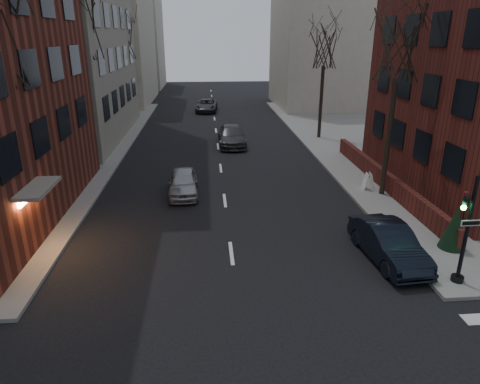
# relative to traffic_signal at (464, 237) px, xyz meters

# --- Properties ---
(low_wall_right) EXTENTS (0.35, 16.00, 1.00)m
(low_wall_right) POSITION_rel_traffic_signal_xyz_m (1.36, 10.01, -1.26)
(low_wall_right) COLOR #591F19
(low_wall_right) RESTS_ON sidewalk_far_right
(building_distant_la) EXTENTS (14.00, 16.00, 18.00)m
(building_distant_la) POSITION_rel_traffic_signal_xyz_m (-22.94, 46.01, 7.09)
(building_distant_la) COLOR #BFB3A1
(building_distant_la) RESTS_ON ground
(building_distant_ra) EXTENTS (14.00, 14.00, 16.00)m
(building_distant_ra) POSITION_rel_traffic_signal_xyz_m (7.06, 41.01, 6.09)
(building_distant_ra) COLOR #BFB3A1
(building_distant_ra) RESTS_ON ground
(building_distant_lb) EXTENTS (10.00, 12.00, 14.00)m
(building_distant_lb) POSITION_rel_traffic_signal_xyz_m (-20.94, 63.01, 5.09)
(building_distant_lb) COLOR #BFB3A1
(building_distant_lb) RESTS_ON ground
(traffic_signal) EXTENTS (0.76, 0.44, 4.00)m
(traffic_signal) POSITION_rel_traffic_signal_xyz_m (0.00, 0.00, 0.00)
(traffic_signal) COLOR black
(traffic_signal) RESTS_ON sidewalk_far_right
(tree_left_b) EXTENTS (4.40, 4.40, 10.80)m
(tree_left_b) POSITION_rel_traffic_signal_xyz_m (-16.74, 17.01, 7.00)
(tree_left_b) COLOR #2D231C
(tree_left_b) RESTS_ON sidewalk_far_left
(tree_left_c) EXTENTS (3.96, 3.96, 9.72)m
(tree_left_c) POSITION_rel_traffic_signal_xyz_m (-16.74, 31.01, 6.12)
(tree_left_c) COLOR #2D231C
(tree_left_c) RESTS_ON sidewalk_far_left
(tree_right_a) EXTENTS (3.96, 3.96, 9.72)m
(tree_right_a) POSITION_rel_traffic_signal_xyz_m (0.86, 9.01, 6.12)
(tree_right_a) COLOR #2D231C
(tree_right_a) RESTS_ON sidewalk_far_right
(tree_right_b) EXTENTS (3.74, 3.74, 9.18)m
(tree_right_b) POSITION_rel_traffic_signal_xyz_m (0.86, 23.01, 5.68)
(tree_right_b) COLOR #2D231C
(tree_right_b) RESTS_ON sidewalk_far_right
(streetlamp_near) EXTENTS (0.36, 0.36, 6.28)m
(streetlamp_near) POSITION_rel_traffic_signal_xyz_m (-16.14, 13.01, 2.33)
(streetlamp_near) COLOR black
(streetlamp_near) RESTS_ON sidewalk_far_left
(streetlamp_far) EXTENTS (0.36, 0.36, 6.28)m
(streetlamp_far) POSITION_rel_traffic_signal_xyz_m (-16.14, 33.01, 2.33)
(streetlamp_far) COLOR black
(streetlamp_far) RESTS_ON sidewalk_far_left
(parked_sedan) EXTENTS (1.96, 4.60, 1.48)m
(parked_sedan) POSITION_rel_traffic_signal_xyz_m (-1.74, 1.97, -1.17)
(parked_sedan) COLOR black
(parked_sedan) RESTS_ON ground
(car_lane_silver) EXTENTS (1.78, 4.12, 1.38)m
(car_lane_silver) POSITION_rel_traffic_signal_xyz_m (-10.22, 10.15, -1.22)
(car_lane_silver) COLOR #A0A1A6
(car_lane_silver) RESTS_ON ground
(car_lane_gray) EXTENTS (2.15, 5.28, 1.53)m
(car_lane_gray) POSITION_rel_traffic_signal_xyz_m (-6.79, 21.30, -1.14)
(car_lane_gray) COLOR #3A3B3F
(car_lane_gray) RESTS_ON ground
(car_lane_far) EXTENTS (2.72, 5.23, 1.41)m
(car_lane_far) POSITION_rel_traffic_signal_xyz_m (-8.74, 37.64, -1.20)
(car_lane_far) COLOR #3A3B3F
(car_lane_far) RESTS_ON ground
(sandwich_board) EXTENTS (0.46, 0.61, 0.94)m
(sandwich_board) POSITION_rel_traffic_signal_xyz_m (0.38, 9.87, -1.29)
(sandwich_board) COLOR white
(sandwich_board) RESTS_ON sidewalk_far_right
(evergreen_shrub) EXTENTS (1.18, 1.18, 1.82)m
(evergreen_shrub) POSITION_rel_traffic_signal_xyz_m (1.24, 2.48, -0.85)
(evergreen_shrub) COLOR #15301C
(evergreen_shrub) RESTS_ON sidewalk_far_right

